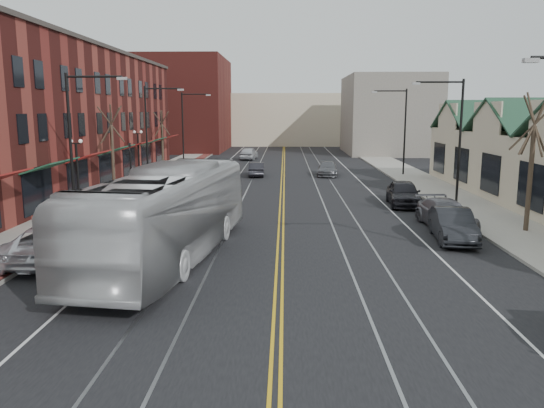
# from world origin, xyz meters

# --- Properties ---
(ground) EXTENTS (160.00, 160.00, 0.00)m
(ground) POSITION_xyz_m (0.00, 0.00, 0.00)
(ground) COLOR black
(ground) RESTS_ON ground
(sidewalk_left) EXTENTS (4.00, 120.00, 0.15)m
(sidewalk_left) POSITION_xyz_m (-12.00, 20.00, 0.07)
(sidewalk_left) COLOR gray
(sidewalk_left) RESTS_ON ground
(sidewalk_right) EXTENTS (4.00, 120.00, 0.15)m
(sidewalk_right) POSITION_xyz_m (12.00, 20.00, 0.07)
(sidewalk_right) COLOR gray
(sidewalk_right) RESTS_ON ground
(building_left) EXTENTS (10.00, 50.00, 11.00)m
(building_left) POSITION_xyz_m (-19.00, 27.00, 5.50)
(building_left) COLOR maroon
(building_left) RESTS_ON ground
(backdrop_left) EXTENTS (14.00, 18.00, 14.00)m
(backdrop_left) POSITION_xyz_m (-16.00, 70.00, 7.00)
(backdrop_left) COLOR maroon
(backdrop_left) RESTS_ON ground
(backdrop_mid) EXTENTS (22.00, 14.00, 9.00)m
(backdrop_mid) POSITION_xyz_m (0.00, 85.00, 4.50)
(backdrop_mid) COLOR beige
(backdrop_mid) RESTS_ON ground
(backdrop_right) EXTENTS (12.00, 16.00, 11.00)m
(backdrop_right) POSITION_xyz_m (15.00, 65.00, 5.50)
(backdrop_right) COLOR slate
(backdrop_right) RESTS_ON ground
(streetlight_l_1) EXTENTS (3.33, 0.25, 8.00)m
(streetlight_l_1) POSITION_xyz_m (-11.05, 16.00, 5.03)
(streetlight_l_1) COLOR black
(streetlight_l_1) RESTS_ON sidewalk_left
(streetlight_l_2) EXTENTS (3.33, 0.25, 8.00)m
(streetlight_l_2) POSITION_xyz_m (-11.05, 32.00, 5.03)
(streetlight_l_2) COLOR black
(streetlight_l_2) RESTS_ON sidewalk_left
(streetlight_l_3) EXTENTS (3.33, 0.25, 8.00)m
(streetlight_l_3) POSITION_xyz_m (-11.05, 48.00, 5.03)
(streetlight_l_3) COLOR black
(streetlight_l_3) RESTS_ON sidewalk_left
(streetlight_r_1) EXTENTS (3.33, 0.25, 8.00)m
(streetlight_r_1) POSITION_xyz_m (11.05, 22.00, 5.03)
(streetlight_r_1) COLOR black
(streetlight_r_1) RESTS_ON sidewalk_right
(streetlight_r_2) EXTENTS (3.33, 0.25, 8.00)m
(streetlight_r_2) POSITION_xyz_m (11.05, 38.00, 5.03)
(streetlight_r_2) COLOR black
(streetlight_r_2) RESTS_ON sidewalk_right
(lamppost_l_2) EXTENTS (0.84, 0.28, 4.27)m
(lamppost_l_2) POSITION_xyz_m (-12.80, 20.00, 2.20)
(lamppost_l_2) COLOR black
(lamppost_l_2) RESTS_ON sidewalk_left
(lamppost_l_3) EXTENTS (0.84, 0.28, 4.27)m
(lamppost_l_3) POSITION_xyz_m (-12.80, 34.00, 2.20)
(lamppost_l_3) COLOR black
(lamppost_l_3) RESTS_ON sidewalk_left
(tree_left_near) EXTENTS (1.78, 1.37, 6.48)m
(tree_left_near) POSITION_xyz_m (-12.50, 26.00, 3.51)
(tree_left_near) COLOR #382B21
(tree_left_near) RESTS_ON sidewalk_left
(tree_left_far) EXTENTS (1.66, 1.28, 6.02)m
(tree_left_far) POSITION_xyz_m (-12.50, 42.00, 3.28)
(tree_left_far) COLOR #382B21
(tree_left_far) RESTS_ON sidewalk_left
(tree_right_mid) EXTENTS (1.90, 1.46, 6.93)m
(tree_right_mid) POSITION_xyz_m (12.50, 14.00, 3.75)
(tree_right_mid) COLOR #382B21
(tree_right_mid) RESTS_ON sidewalk_right
(manhole_far) EXTENTS (0.60, 0.60, 0.02)m
(manhole_far) POSITION_xyz_m (-11.20, 8.00, 0.16)
(manhole_far) COLOR #592D19
(manhole_far) RESTS_ON sidewalk_left
(traffic_signal) EXTENTS (0.18, 0.15, 3.80)m
(traffic_signal) POSITION_xyz_m (-10.60, 24.00, 2.35)
(traffic_signal) COLOR black
(traffic_signal) RESTS_ON sidewalk_left
(transit_bus) EXTENTS (5.06, 14.22, 3.88)m
(transit_bus) POSITION_xyz_m (-4.65, 8.71, 1.94)
(transit_bus) COLOR #BBBBBD
(transit_bus) RESTS_ON ground
(parked_suv) EXTENTS (2.69, 5.81, 1.61)m
(parked_suv) POSITION_xyz_m (-9.30, 8.37, 0.81)
(parked_suv) COLOR silver
(parked_suv) RESTS_ON ground
(parked_car_b) EXTENTS (2.16, 4.87, 1.56)m
(parked_car_b) POSITION_xyz_m (8.24, 12.26, 0.78)
(parked_car_b) COLOR black
(parked_car_b) RESTS_ON ground
(parked_car_c) EXTENTS (2.49, 5.26, 1.48)m
(parked_car_c) POSITION_xyz_m (8.77, 15.18, 0.74)
(parked_car_c) COLOR slate
(parked_car_c) RESTS_ON ground
(parked_car_d) EXTENTS (2.37, 5.02, 1.66)m
(parked_car_d) POSITION_xyz_m (7.97, 21.77, 0.83)
(parked_car_d) COLOR black
(parked_car_d) RESTS_ON ground
(distant_car_left) EXTENTS (1.51, 4.03, 1.31)m
(distant_car_left) POSITION_xyz_m (-2.50, 37.27, 0.66)
(distant_car_left) COLOR #232228
(distant_car_left) RESTS_ON ground
(distant_car_right) EXTENTS (2.37, 4.81, 1.35)m
(distant_car_right) POSITION_xyz_m (4.27, 37.79, 0.67)
(distant_car_right) COLOR #595B60
(distant_car_right) RESTS_ON ground
(distant_car_far) EXTENTS (2.36, 4.84, 1.59)m
(distant_car_far) POSITION_xyz_m (-4.40, 54.29, 0.79)
(distant_car_far) COLOR silver
(distant_car_far) RESTS_ON ground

